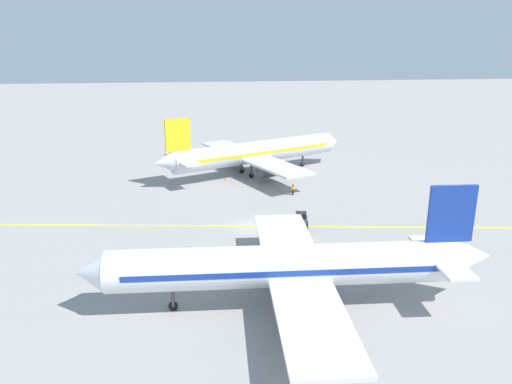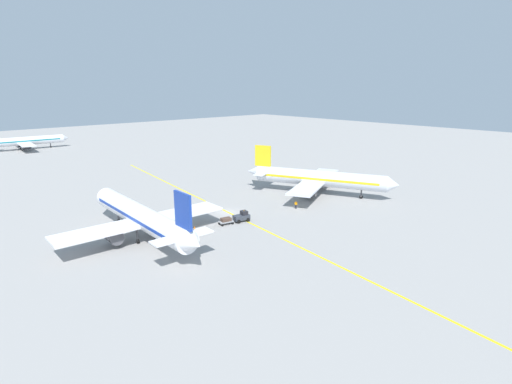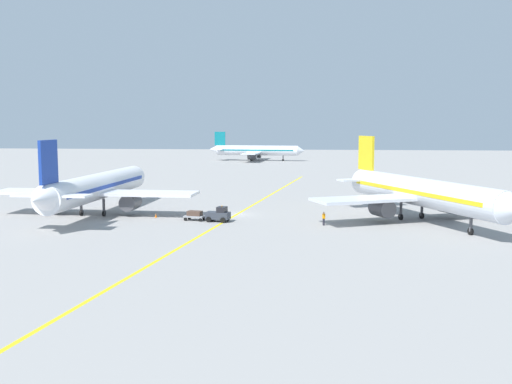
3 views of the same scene
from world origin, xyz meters
name	(u,v)px [view 3 (image 3 of 3)]	position (x,y,z in m)	size (l,w,h in m)	color
ground_plane	(236,215)	(0.00, 0.00, 0.00)	(400.00, 400.00, 0.00)	gray
apron_yellow_centreline	(236,215)	(0.00, 0.00, 0.00)	(0.40, 120.00, 0.01)	yellow
airplane_at_gate	(96,188)	(-19.13, -1.47, 3.71)	(28.17, 35.49, 10.60)	white
airplane_adjacent_stand	(419,192)	(23.91, -3.17, 3.71)	(27.60, 33.49, 10.60)	silver
airplane_distant_taxiing	(256,151)	(-8.47, 116.70, 3.34)	(31.99, 25.47, 9.54)	silver
baggage_tug_dark	(219,215)	(-1.50, -6.00, 0.90)	(3.25, 2.26, 2.11)	#333842
baggage_cart_trailing	(195,215)	(-4.73, -5.32, 0.76)	(2.83, 1.91, 1.24)	gray
ground_crew_worker	(324,218)	(11.78, -7.49, 0.91)	(0.37, 0.51, 1.68)	#23232D
traffic_cone_near_nose	(156,216)	(-10.33, -3.51, 0.28)	(0.32, 0.32, 0.55)	orange
traffic_cone_mid_apron	(389,213)	(20.86, 1.97, 0.28)	(0.32, 0.32, 0.55)	orange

